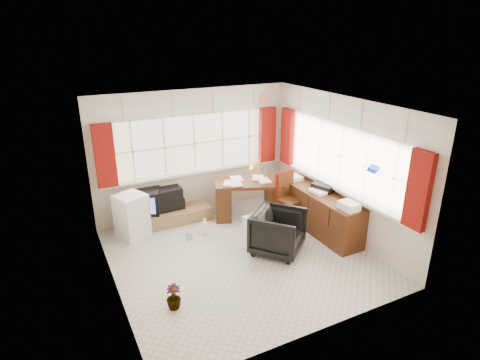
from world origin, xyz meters
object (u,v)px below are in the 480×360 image
object	(u,v)px
desk_lamp	(258,165)
task_chair	(287,196)
crt_tv	(146,201)
mini_fridge	(132,216)
radiator	(255,232)
credenza	(319,211)
desk	(249,197)
tv_bench	(175,216)
office_chair	(278,232)

from	to	relation	value
desk_lamp	task_chair	distance (m)	0.87
crt_tv	mini_fridge	distance (m)	0.51
radiator	task_chair	bearing A→B (deg)	26.28
crt_tv	radiator	bearing A→B (deg)	-47.09
radiator	credenza	size ratio (longest dim) A/B	0.29
mini_fridge	desk	bearing A→B (deg)	-5.74
radiator	mini_fridge	bearing A→B (deg)	146.00
task_chair	radiator	bearing A→B (deg)	-153.72
crt_tv	mini_fridge	world-z (taller)	mini_fridge
credenza	mini_fridge	bearing A→B (deg)	157.62
desk	credenza	size ratio (longest dim) A/B	0.73
tv_bench	mini_fridge	xyz separation A→B (m)	(-0.87, -0.22, 0.28)
tv_bench	crt_tv	xyz separation A→B (m)	(-0.51, 0.13, 0.36)
credenza	tv_bench	size ratio (longest dim) A/B	1.43
task_chair	tv_bench	bearing A→B (deg)	152.56
credenza	crt_tv	xyz separation A→B (m)	(-2.79, 1.65, 0.09)
credenza	mini_fridge	world-z (taller)	credenza
desk	crt_tv	size ratio (longest dim) A/B	2.25
credenza	tv_bench	distance (m)	2.75
desk	mini_fridge	bearing A→B (deg)	174.26
desk_lamp	office_chair	xyz separation A→B (m)	(-0.47, -1.54, -0.65)
desk_lamp	tv_bench	distance (m)	1.91
office_chair	crt_tv	world-z (taller)	office_chair
office_chair	radiator	world-z (taller)	office_chair
desk_lamp	radiator	size ratio (longest dim) A/B	0.65
desk	task_chair	world-z (taller)	task_chair
desk	office_chair	xyz separation A→B (m)	(-0.19, -1.41, -0.05)
desk_lamp	tv_bench	size ratio (longest dim) A/B	0.27
office_chair	crt_tv	distance (m)	2.62
desk_lamp	mini_fridge	distance (m)	2.60
office_chair	tv_bench	xyz separation A→B (m)	(-1.19, 1.86, -0.24)
task_chair	desk_lamp	bearing A→B (deg)	111.30
desk_lamp	tv_bench	bearing A→B (deg)	169.04
mini_fridge	tv_bench	bearing A→B (deg)	14.28
credenza	desk_lamp	bearing A→B (deg)	117.43
credenza	crt_tv	size ratio (longest dim) A/B	3.10
crt_tv	office_chair	bearing A→B (deg)	-49.46
desk	radiator	distance (m)	1.11
desk	office_chair	bearing A→B (deg)	-97.68
desk	crt_tv	xyz separation A→B (m)	(-1.89, 0.58, 0.06)
office_chair	desk	bearing A→B (deg)	41.75
task_chair	office_chair	size ratio (longest dim) A/B	1.27
desk	credenza	bearing A→B (deg)	-49.92
tv_bench	mini_fridge	distance (m)	0.94
desk_lamp	mini_fridge	world-z (taller)	desk_lamp
desk	office_chair	world-z (taller)	desk
desk	radiator	xyz separation A→B (m)	(-0.41, -1.02, -0.18)
desk	crt_tv	distance (m)	1.98
crt_tv	desk_lamp	bearing A→B (deg)	-11.79
tv_bench	mini_fridge	size ratio (longest dim) A/B	1.73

